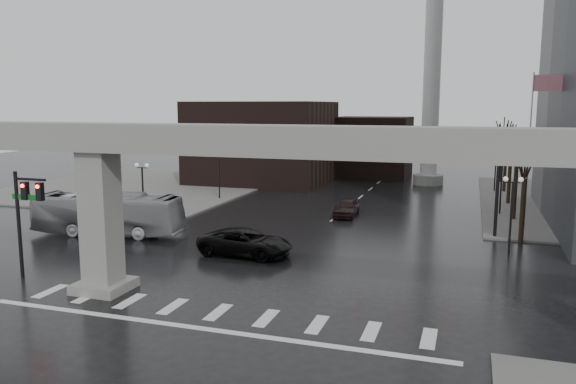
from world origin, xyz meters
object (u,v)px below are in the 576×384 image
city_bus (108,214)px  far_car (346,208)px  signal_mast_arm (444,157)px  pickup_truck (245,242)px

city_bus → far_car: bearing=-57.8°
signal_mast_arm → far_car: signal_mast_arm is taller
pickup_truck → city_bus: bearing=83.9°
signal_mast_arm → pickup_truck: signal_mast_arm is taller
pickup_truck → city_bus: city_bus is taller
signal_mast_arm → far_car: 10.67m
signal_mast_arm → city_bus: (-23.56, -7.92, -4.25)m
signal_mast_arm → pickup_truck: bearing=-139.3°
city_bus → far_car: (15.35, 12.47, -0.82)m
signal_mast_arm → city_bus: size_ratio=1.07×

